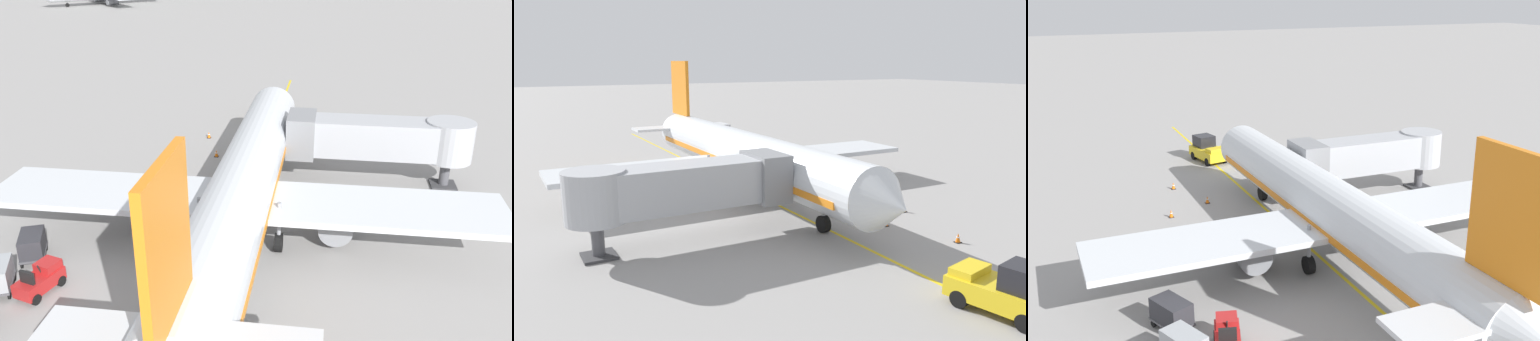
% 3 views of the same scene
% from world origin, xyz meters
% --- Properties ---
extents(ground_plane, '(400.00, 400.00, 0.00)m').
position_xyz_m(ground_plane, '(0.00, 0.00, 0.00)').
color(ground_plane, gray).
extents(gate_lead_in_line, '(0.24, 80.00, 0.01)m').
position_xyz_m(gate_lead_in_line, '(0.00, 0.00, 0.00)').
color(gate_lead_in_line, gold).
rests_on(gate_lead_in_line, ground).
extents(parked_airliner, '(30.03, 37.22, 10.63)m').
position_xyz_m(parked_airliner, '(0.65, -0.36, 3.19)').
color(parked_airliner, silver).
rests_on(parked_airliner, ground).
extents(jet_bridge, '(13.15, 3.50, 4.98)m').
position_xyz_m(jet_bridge, '(8.93, 8.73, 3.45)').
color(jet_bridge, '#A8AAAF').
rests_on(jet_bridge, ground).
extents(pushback_tractor, '(3.09, 4.77, 2.40)m').
position_xyz_m(pushback_tractor, '(-0.17, 23.79, 1.10)').
color(pushback_tractor, gold).
rests_on(pushback_tractor, ground).
extents(baggage_tug_lead, '(1.83, 2.73, 1.62)m').
position_xyz_m(baggage_tug_lead, '(-7.42, 3.25, 0.71)').
color(baggage_tug_lead, slate).
rests_on(baggage_tug_lead, ground).
extents(baggage_tug_trailing, '(1.86, 2.73, 1.62)m').
position_xyz_m(baggage_tug_trailing, '(-8.57, -7.73, 0.71)').
color(baggage_tug_trailing, '#B21E1E').
rests_on(baggage_tug_trailing, ground).
extents(baggage_cart_front, '(2.05, 2.94, 1.58)m').
position_xyz_m(baggage_cart_front, '(-10.55, -4.92, 0.95)').
color(baggage_cart_front, '#4C4C51').
rests_on(baggage_cart_front, ground).
extents(ground_crew_wing_walker, '(0.48, 0.65, 1.69)m').
position_xyz_m(ground_crew_wing_walker, '(-3.92, 0.33, 0.95)').
color(ground_crew_wing_walker, '#232328').
rests_on(ground_crew_wing_walker, ground).
extents(safety_cone_nose_left, '(0.36, 0.36, 0.59)m').
position_xyz_m(safety_cone_nose_left, '(-5.41, 16.56, 0.29)').
color(safety_cone_nose_left, black).
rests_on(safety_cone_nose_left, ground).
extents(safety_cone_nose_right, '(0.36, 0.36, 0.59)m').
position_xyz_m(safety_cone_nose_right, '(-7.09, 10.18, 0.29)').
color(safety_cone_nose_right, black).
rests_on(safety_cone_nose_right, ground).
extents(safety_cone_wing_tip, '(0.36, 0.36, 0.59)m').
position_xyz_m(safety_cone_wing_tip, '(-3.75, 12.06, 0.29)').
color(safety_cone_wing_tip, black).
rests_on(safety_cone_wing_tip, ground).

